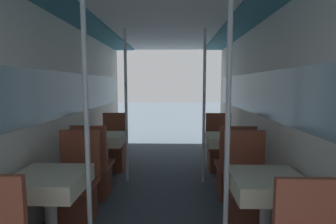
{
  "coord_description": "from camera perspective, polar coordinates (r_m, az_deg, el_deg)",
  "views": [
    {
      "loc": [
        0.15,
        -1.3,
        1.47
      ],
      "look_at": [
        0.04,
        2.72,
        1.04
      ],
      "focal_mm": 28.0,
      "sensor_mm": 36.0,
      "label": 1
    }
  ],
  "objects": [
    {
      "name": "chair_left_near_1",
      "position": [
        3.66,
        -15.8,
        -13.03
      ],
      "size": [
        0.44,
        0.44,
        0.97
      ],
      "color": "brown",
      "rests_on": "ground_plane"
    },
    {
      "name": "chair_left_far_1",
      "position": [
        4.68,
        -11.75,
        -8.72
      ],
      "size": [
        0.44,
        0.44,
        0.97
      ],
      "rotation": [
        0.0,
        0.0,
        3.14
      ],
      "color": "brown",
      "rests_on": "ground_plane"
    },
    {
      "name": "support_pole_left_1",
      "position": [
        3.93,
        -9.11,
        1.06
      ],
      "size": [
        0.04,
        0.04,
        2.27
      ],
      "color": "silver",
      "rests_on": "ground_plane"
    },
    {
      "name": "dining_table_right_0",
      "position": [
        2.4,
        20.71,
        -15.52
      ],
      "size": [
        0.59,
        0.59,
        0.72
      ],
      "color": "#4C4C51",
      "rests_on": "ground_plane"
    },
    {
      "name": "support_pole_right_1",
      "position": [
        3.89,
        7.85,
        1.03
      ],
      "size": [
        0.04,
        0.04,
        2.27
      ],
      "color": "silver",
      "rests_on": "ground_plane"
    },
    {
      "name": "wall_left",
      "position": [
        3.47,
        -22.83,
        0.43
      ],
      "size": [
        0.05,
        6.5,
        2.27
      ],
      "color": "silver",
      "rests_on": "ground_plane"
    },
    {
      "name": "chair_right_far_0",
      "position": [
        3.01,
        16.88,
        -17.37
      ],
      "size": [
        0.44,
        0.44,
        0.97
      ],
      "rotation": [
        0.0,
        0.0,
        3.14
      ],
      "color": "brown",
      "rests_on": "ground_plane"
    },
    {
      "name": "chair_right_far_1",
      "position": [
        4.62,
        11.12,
        -8.89
      ],
      "size": [
        0.44,
        0.44,
        0.97
      ],
      "rotation": [
        0.0,
        0.0,
        3.14
      ],
      "color": "brown",
      "rests_on": "ground_plane"
    },
    {
      "name": "dining_table_left_1",
      "position": [
        4.09,
        -13.62,
        -6.38
      ],
      "size": [
        0.59,
        0.59,
        0.72
      ],
      "color": "#4C4C51",
      "rests_on": "ground_plane"
    },
    {
      "name": "wall_right",
      "position": [
        3.36,
        21.26,
        0.32
      ],
      "size": [
        0.05,
        6.5,
        2.27
      ],
      "color": "silver",
      "rests_on": "ground_plane"
    },
    {
      "name": "ceiling_panel",
      "position": [
        3.26,
        -1.21,
        20.99
      ],
      "size": [
        2.57,
        6.5,
        0.07
      ],
      "color": "silver",
      "rests_on": "wall_left"
    },
    {
      "name": "dining_table_left_0",
      "position": [
        2.51,
        -24.37,
        -14.71
      ],
      "size": [
        0.59,
        0.59,
        0.72
      ],
      "color": "#4C4C51",
      "rests_on": "ground_plane"
    },
    {
      "name": "chair_right_near_1",
      "position": [
        3.59,
        14.12,
        -13.39
      ],
      "size": [
        0.44,
        0.44,
        0.97
      ],
      "color": "brown",
      "rests_on": "ground_plane"
    },
    {
      "name": "dining_table_right_1",
      "position": [
        4.02,
        12.52,
        -6.56
      ],
      "size": [
        0.59,
        0.59,
        0.72
      ],
      "color": "#4C4C51",
      "rests_on": "ground_plane"
    },
    {
      "name": "support_pole_left_0",
      "position": [
        2.25,
        -17.28,
        -2.82
      ],
      "size": [
        0.04,
        0.04,
        2.27
      ],
      "color": "silver",
      "rests_on": "ground_plane"
    },
    {
      "name": "support_pole_right_0",
      "position": [
        2.18,
        12.88,
        -3.0
      ],
      "size": [
        0.04,
        0.04,
        2.27
      ],
      "color": "silver",
      "rests_on": "ground_plane"
    },
    {
      "name": "chair_left_far_0",
      "position": [
        3.1,
        -19.47,
        -16.76
      ],
      "size": [
        0.44,
        0.44,
        0.97
      ],
      "rotation": [
        0.0,
        0.0,
        3.14
      ],
      "color": "brown",
      "rests_on": "ground_plane"
    }
  ]
}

